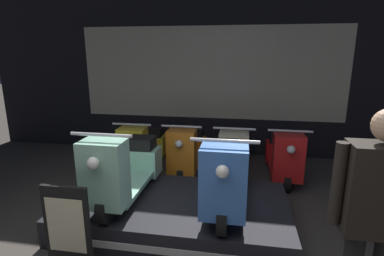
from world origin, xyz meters
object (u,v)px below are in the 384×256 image
at_px(scooter_backrow_1, 188,151).
at_px(person_right_browsing, 376,209).
at_px(scooter_backrow_3, 283,156).
at_px(price_sign_board, 68,230).
at_px(scooter_display_left, 125,169).
at_px(scooter_backrow_0, 144,148).
at_px(scooter_backrow_2, 234,153).
at_px(scooter_display_right, 226,176).

distance_m(scooter_backrow_1, person_right_browsing, 3.25).
bearing_deg(scooter_backrow_3, price_sign_board, -129.77).
bearing_deg(scooter_display_left, scooter_backrow_0, 102.04).
bearing_deg(scooter_backrow_1, scooter_display_left, -103.79).
distance_m(scooter_display_left, scooter_backrow_2, 2.05).
xyz_separation_m(scooter_display_right, scooter_backrow_0, (-1.48, 1.65, -0.31)).
height_order(scooter_backrow_1, scooter_backrow_3, same).
xyz_separation_m(scooter_display_right, person_right_browsing, (1.02, -1.03, 0.28)).
xyz_separation_m(scooter_backrow_1, price_sign_board, (-0.59, -2.53, 0.07)).
xyz_separation_m(scooter_backrow_1, person_right_browsing, (1.75, -2.68, 0.58)).
bearing_deg(scooter_backrow_2, scooter_backrow_3, 0.00).
relative_size(scooter_display_left, scooter_backrow_0, 1.00).
relative_size(scooter_backrow_0, price_sign_board, 1.79).
height_order(scooter_backrow_0, person_right_browsing, person_right_browsing).
distance_m(person_right_browsing, price_sign_board, 2.40).
relative_size(scooter_backrow_1, price_sign_board, 1.79).
relative_size(scooter_backrow_2, scooter_backrow_3, 1.00).
relative_size(scooter_display_left, scooter_backrow_1, 1.00).
bearing_deg(scooter_backrow_1, scooter_backrow_0, 180.00).
bearing_deg(scooter_display_left, scooter_backrow_3, 40.69).
distance_m(scooter_display_left, scooter_backrow_0, 1.72).
xyz_separation_m(scooter_backrow_1, scooter_backrow_2, (0.76, 0.00, 0.00)).
distance_m(scooter_display_right, scooter_backrow_1, 1.83).
relative_size(scooter_display_left, person_right_browsing, 0.94).
height_order(scooter_backrow_2, person_right_browsing, person_right_browsing).
bearing_deg(scooter_backrow_0, price_sign_board, -86.23).
bearing_deg(price_sign_board, scooter_backrow_2, 61.95).
xyz_separation_m(scooter_display_right, scooter_backrow_3, (0.80, 1.65, -0.31)).
height_order(scooter_display_left, price_sign_board, scooter_display_left).
height_order(scooter_backrow_1, scooter_backrow_2, same).
bearing_deg(scooter_display_left, price_sign_board, -101.91).
bearing_deg(person_right_browsing, scooter_display_right, 134.83).
bearing_deg(price_sign_board, scooter_display_right, 33.83).
height_order(scooter_backrow_1, price_sign_board, scooter_backrow_1).
bearing_deg(scooter_display_left, scooter_backrow_2, 54.85).
xyz_separation_m(scooter_backrow_2, price_sign_board, (-1.35, -2.53, 0.07)).
bearing_deg(scooter_backrow_0, scooter_backrow_1, 0.00).
relative_size(scooter_backrow_2, person_right_browsing, 0.94).
bearing_deg(price_sign_board, scooter_backrow_0, 93.77).
relative_size(scooter_backrow_0, scooter_backrow_2, 1.00).
bearing_deg(scooter_backrow_3, scooter_backrow_0, 180.00).
bearing_deg(scooter_backrow_1, scooter_backrow_3, 0.00).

